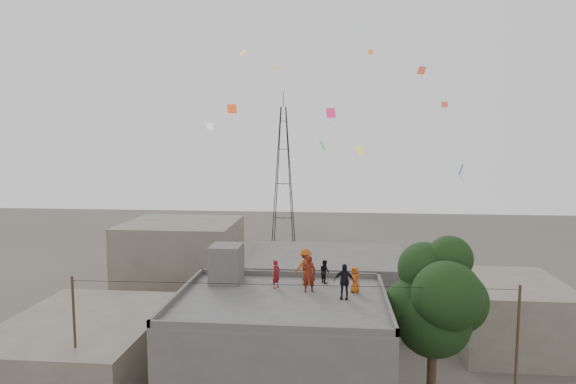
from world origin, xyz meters
name	(u,v)px	position (x,y,z in m)	size (l,w,h in m)	color
main_building	(281,361)	(0.00, 0.00, 3.05)	(10.00, 8.00, 6.10)	#4E4B49
parapet	(281,296)	(0.00, 0.00, 6.25)	(10.00, 8.00, 0.30)	#4E4B49
stair_head_box	(226,263)	(-3.20, 2.60, 7.10)	(1.60, 1.80, 2.00)	#4E4B49
neighbor_west	(85,354)	(-11.00, 2.00, 2.00)	(8.00, 10.00, 4.00)	#5F584B
neighbor_north	(327,286)	(2.00, 14.00, 2.50)	(12.00, 9.00, 5.00)	#4E4B49
neighbor_northwest	(182,263)	(-10.00, 16.00, 3.50)	(9.00, 8.00, 7.00)	#5F584B
neighbor_east	(507,314)	(14.00, 10.00, 2.20)	(7.00, 8.00, 4.40)	#5F584B
tree	(437,300)	(7.37, 0.60, 6.10)	(4.90, 4.60, 9.10)	black
utility_line	(289,357)	(0.50, -1.25, 3.83)	(20.12, 0.62, 7.40)	black
transmission_tower	(283,176)	(-4.00, 40.00, 9.07)	(2.97, 2.97, 20.01)	black
person_red_adult	(309,274)	(1.25, 1.28, 7.03)	(0.68, 0.45, 1.86)	maroon
person_orange_child	(355,280)	(3.54, 1.41, 6.75)	(0.64, 0.41, 1.30)	#C25316
person_dark_child	(325,271)	(2.02, 2.96, 6.71)	(0.59, 0.46, 1.22)	black
person_dark_adult	(344,281)	(2.98, 0.38, 6.95)	(0.99, 0.41, 1.70)	black
person_orange_adult	(306,267)	(1.03, 2.53, 7.05)	(1.23, 0.71, 1.90)	#9B4511
person_red_child	(276,274)	(-0.43, 1.79, 6.82)	(0.52, 0.34, 1.44)	maroon
kites	(317,98)	(1.42, 6.85, 16.15)	(20.36, 16.73, 11.14)	#DF4517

